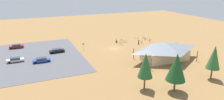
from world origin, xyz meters
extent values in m
plane|color=olive|center=(0.00, 0.00, 0.00)|extent=(160.00, 160.00, 0.00)
cube|color=#4C4C51|center=(27.93, -1.64, 0.03)|extent=(32.88, 35.16, 0.05)
cube|color=#C6B28E|center=(-9.09, 15.47, 1.55)|extent=(12.63, 6.42, 3.09)
pyramid|color=slate|center=(-9.09, 15.47, 4.17)|extent=(15.70, 9.50, 2.15)
cylinder|color=brown|center=(-16.71, 10.95, 1.55)|extent=(0.20, 0.20, 3.09)
cylinder|color=brown|center=(-1.47, 10.95, 1.55)|extent=(0.20, 0.20, 3.09)
cylinder|color=brown|center=(-16.71, 19.99, 1.55)|extent=(0.20, 0.20, 3.09)
cylinder|color=brown|center=(-1.47, 19.99, 1.55)|extent=(0.20, 0.20, 3.09)
cylinder|color=brown|center=(-3.98, -6.47, 0.45)|extent=(0.60, 0.60, 0.90)
cylinder|color=#99999E|center=(9.56, -3.19, 1.10)|extent=(0.08, 0.08, 2.20)
cube|color=#1959B2|center=(9.56, -3.19, 1.90)|extent=(0.56, 0.04, 0.40)
cylinder|color=brown|center=(0.27, 31.14, 1.25)|extent=(0.37, 0.37, 2.50)
cone|color=#194C23|center=(0.27, 31.14, 5.32)|extent=(3.92, 3.92, 5.64)
cylinder|color=brown|center=(-11.28, 29.80, 1.28)|extent=(0.33, 0.33, 2.56)
cone|color=#2D6633|center=(-11.28, 29.80, 5.25)|extent=(2.99, 2.99, 5.37)
cylinder|color=brown|center=(5.33, 27.94, 1.37)|extent=(0.34, 0.34, 2.74)
cone|color=#235B2D|center=(5.33, 27.94, 5.30)|extent=(3.08, 3.08, 5.11)
torus|color=black|center=(-16.11, -5.85, 0.34)|extent=(0.52, 0.52, 0.69)
torus|color=black|center=(-15.44, -5.18, 0.34)|extent=(0.52, 0.52, 0.69)
cylinder|color=#722D9E|center=(-15.77, -5.51, 0.46)|extent=(0.65, 0.65, 0.04)
cylinder|color=#722D9E|center=(-15.89, -5.63, 0.52)|extent=(0.04, 0.04, 0.36)
cube|color=black|center=(-15.89, -5.63, 0.70)|extent=(0.20, 0.20, 0.05)
cylinder|color=#722D9E|center=(-15.50, -5.24, 0.56)|extent=(0.04, 0.04, 0.44)
cylinder|color=black|center=(-15.50, -5.24, 0.78)|extent=(0.36, 0.36, 0.03)
torus|color=black|center=(-4.55, -2.77, 0.38)|extent=(0.40, 0.68, 0.75)
torus|color=black|center=(-4.05, -3.70, 0.38)|extent=(0.40, 0.68, 0.75)
cylinder|color=orange|center=(-4.30, -3.24, 0.50)|extent=(0.50, 0.87, 0.04)
cylinder|color=orange|center=(-4.39, -3.07, 0.61)|extent=(0.04, 0.04, 0.46)
cube|color=black|center=(-4.39, -3.07, 0.84)|extent=(0.17, 0.21, 0.05)
cylinder|color=orange|center=(-4.10, -3.60, 0.64)|extent=(0.04, 0.04, 0.52)
cylinder|color=black|center=(-4.10, -3.60, 0.90)|extent=(0.44, 0.26, 0.03)
torus|color=black|center=(-6.23, -7.60, 0.32)|extent=(0.62, 0.23, 0.64)
torus|color=black|center=(-7.20, -7.89, 0.32)|extent=(0.62, 0.23, 0.64)
cylinder|color=red|center=(-6.72, -7.75, 0.43)|extent=(0.90, 0.31, 0.04)
cylinder|color=red|center=(-6.54, -7.69, 0.51)|extent=(0.04, 0.04, 0.38)
cube|color=black|center=(-6.54, -7.69, 0.70)|extent=(0.21, 0.13, 0.05)
cylinder|color=red|center=(-7.10, -7.87, 0.55)|extent=(0.04, 0.04, 0.45)
cylinder|color=black|center=(-7.10, -7.87, 0.77)|extent=(0.17, 0.47, 0.03)
torus|color=black|center=(-13.89, -7.96, 0.34)|extent=(0.55, 0.47, 0.69)
torus|color=black|center=(-13.06, -8.65, 0.34)|extent=(0.55, 0.47, 0.69)
cylinder|color=silver|center=(-13.47, -8.30, 0.46)|extent=(0.78, 0.66, 0.04)
cylinder|color=silver|center=(-13.62, -8.18, 0.53)|extent=(0.04, 0.04, 0.37)
cube|color=black|center=(-13.62, -8.18, 0.72)|extent=(0.20, 0.19, 0.05)
cylinder|color=silver|center=(-13.14, -8.58, 0.56)|extent=(0.04, 0.04, 0.43)
cylinder|color=black|center=(-13.14, -8.58, 0.77)|extent=(0.33, 0.39, 0.03)
torus|color=black|center=(-15.70, -2.40, 0.37)|extent=(0.48, 0.61, 0.74)
torus|color=black|center=(-16.30, -3.17, 0.37)|extent=(0.48, 0.61, 0.74)
cylinder|color=black|center=(-16.00, -2.79, 0.49)|extent=(0.57, 0.73, 0.04)
cylinder|color=black|center=(-15.89, -2.65, 0.59)|extent=(0.04, 0.04, 0.44)
cube|color=black|center=(-15.89, -2.65, 0.80)|extent=(0.19, 0.21, 0.05)
cylinder|color=black|center=(-16.24, -3.09, 0.63)|extent=(0.04, 0.04, 0.52)
cylinder|color=black|center=(-16.24, -3.09, 0.89)|extent=(0.40, 0.32, 0.03)
torus|color=black|center=(-16.58, -7.00, 0.33)|extent=(0.19, 0.66, 0.67)
torus|color=black|center=(-16.36, -8.01, 0.33)|extent=(0.19, 0.66, 0.67)
cylinder|color=#197A7F|center=(-16.47, -7.50, 0.44)|extent=(0.24, 0.93, 0.04)
cylinder|color=#197A7F|center=(-16.51, -7.32, 0.55)|extent=(0.04, 0.04, 0.44)
cube|color=black|center=(-16.51, -7.32, 0.78)|extent=(0.12, 0.21, 0.05)
cylinder|color=#197A7F|center=(-16.38, -7.91, 0.58)|extent=(0.04, 0.04, 0.48)
cylinder|color=black|center=(-16.38, -7.91, 0.82)|extent=(0.48, 0.14, 0.03)
torus|color=black|center=(-4.61, -7.96, 0.38)|extent=(0.32, 0.71, 0.75)
torus|color=black|center=(-5.02, -8.97, 0.38)|extent=(0.32, 0.71, 0.75)
cylinder|color=yellow|center=(-4.81, -8.47, 0.50)|extent=(0.41, 0.95, 0.04)
cylinder|color=yellow|center=(-4.74, -8.28, 0.58)|extent=(0.04, 0.04, 0.41)
cube|color=black|center=(-4.74, -8.28, 0.79)|extent=(0.15, 0.22, 0.05)
cylinder|color=yellow|center=(-4.98, -8.87, 0.63)|extent=(0.04, 0.04, 0.51)
cylinder|color=black|center=(-4.98, -8.87, 0.88)|extent=(0.46, 0.21, 0.03)
torus|color=black|center=(-12.00, -1.94, 0.32)|extent=(0.47, 0.50, 0.65)
torus|color=black|center=(-12.73, -2.72, 0.32)|extent=(0.47, 0.50, 0.65)
cylinder|color=#2347B7|center=(-12.37, -2.33, 0.43)|extent=(0.69, 0.75, 0.04)
cylinder|color=#2347B7|center=(-12.24, -2.19, 0.53)|extent=(0.04, 0.04, 0.42)
cube|color=black|center=(-12.24, -2.19, 0.74)|extent=(0.19, 0.20, 0.05)
cylinder|color=#2347B7|center=(-12.66, -2.64, 0.54)|extent=(0.04, 0.04, 0.43)
cylinder|color=black|center=(-12.66, -2.64, 0.75)|extent=(0.37, 0.35, 0.03)
torus|color=black|center=(-6.52, -5.41, 0.35)|extent=(0.52, 0.54, 0.71)
torus|color=black|center=(-7.23, -4.68, 0.35)|extent=(0.52, 0.54, 0.71)
cylinder|color=#1E7F38|center=(-6.88, -5.04, 0.47)|extent=(0.68, 0.70, 0.04)
cylinder|color=#1E7F38|center=(-6.75, -5.17, 0.55)|extent=(0.04, 0.04, 0.38)
cube|color=black|center=(-6.75, -5.17, 0.74)|extent=(0.20, 0.20, 0.05)
cylinder|color=#1E7F38|center=(-7.16, -4.75, 0.60)|extent=(0.04, 0.04, 0.48)
cylinder|color=black|center=(-7.16, -4.75, 0.84)|extent=(0.37, 0.36, 0.03)
torus|color=black|center=(-17.20, -3.75, 0.33)|extent=(0.33, 0.61, 0.66)
torus|color=black|center=(-16.71, -4.71, 0.33)|extent=(0.33, 0.61, 0.66)
cylinder|color=#B7B7BC|center=(-16.95, -4.23, 0.44)|extent=(0.48, 0.90, 0.04)
cylinder|color=#B7B7BC|center=(-17.04, -4.06, 0.54)|extent=(0.04, 0.04, 0.42)
cube|color=black|center=(-17.04, -4.06, 0.75)|extent=(0.16, 0.21, 0.05)
cylinder|color=#B7B7BC|center=(-16.76, -4.62, 0.56)|extent=(0.04, 0.04, 0.47)
cylinder|color=black|center=(-16.76, -4.62, 0.80)|extent=(0.44, 0.25, 0.03)
cube|color=black|center=(18.15, -3.29, 0.55)|extent=(4.71, 2.08, 0.56)
cube|color=#2D3842|center=(18.15, -3.29, 1.07)|extent=(2.67, 1.75, 0.48)
cylinder|color=black|center=(19.67, -2.41, 0.37)|extent=(0.65, 0.26, 0.64)
cylinder|color=black|center=(19.76, -4.01, 0.37)|extent=(0.65, 0.26, 0.64)
cylinder|color=black|center=(16.54, -2.58, 0.37)|extent=(0.65, 0.26, 0.64)
cylinder|color=black|center=(16.63, -4.18, 0.37)|extent=(0.65, 0.26, 0.64)
cube|color=maroon|center=(29.97, -13.34, 0.62)|extent=(4.52, 1.74, 0.70)
cube|color=#2D3842|center=(29.97, -13.34, 1.20)|extent=(2.53, 1.52, 0.47)
cylinder|color=black|center=(31.50, -12.58, 0.37)|extent=(0.64, 0.22, 0.64)
cylinder|color=black|center=(31.51, -14.08, 0.37)|extent=(0.64, 0.22, 0.64)
cylinder|color=black|center=(28.43, -12.60, 0.37)|extent=(0.64, 0.22, 0.64)
cylinder|color=black|center=(28.44, -14.10, 0.37)|extent=(0.64, 0.22, 0.64)
cube|color=#BCBCC1|center=(30.09, 0.51, 0.55)|extent=(4.49, 1.73, 0.55)
cube|color=#2D3842|center=(30.09, 0.51, 1.07)|extent=(2.52, 1.52, 0.50)
cylinder|color=black|center=(31.62, 1.27, 0.37)|extent=(0.64, 0.22, 0.64)
cylinder|color=black|center=(31.62, -0.24, 0.37)|extent=(0.64, 0.22, 0.64)
cylinder|color=black|center=(28.56, 1.26, 0.37)|extent=(0.64, 0.22, 0.64)
cylinder|color=black|center=(28.56, -0.25, 0.37)|extent=(0.64, 0.22, 0.64)
cube|color=#1E42B2|center=(23.42, 3.53, 0.55)|extent=(4.73, 1.91, 0.57)
cube|color=#2D3842|center=(23.42, 3.53, 1.08)|extent=(2.66, 1.66, 0.48)
cylinder|color=black|center=(25.03, 4.33, 0.37)|extent=(0.64, 0.23, 0.64)
cylinder|color=black|center=(25.01, 2.69, 0.37)|extent=(0.64, 0.23, 0.64)
cylinder|color=black|center=(21.83, 4.37, 0.37)|extent=(0.64, 0.23, 0.64)
cylinder|color=black|center=(21.81, 2.73, 0.37)|extent=(0.64, 0.23, 0.64)
cube|color=#2D3347|center=(-10.31, -1.17, 0.44)|extent=(0.40, 0.39, 0.88)
cylinder|color=black|center=(-10.31, -1.17, 1.21)|extent=(0.36, 0.36, 0.66)
sphere|color=tan|center=(-10.31, -1.17, 1.66)|extent=(0.24, 0.24, 0.24)
camera|label=1|loc=(26.47, 60.32, 20.75)|focal=33.00mm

